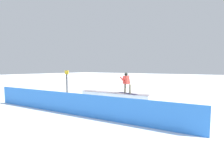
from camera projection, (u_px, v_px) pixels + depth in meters
ground_plane at (114, 103)px, 12.21m from camera, size 120.00×120.00×0.00m
grind_box at (114, 98)px, 12.18m from camera, size 5.08×1.08×0.74m
snowboarder at (126, 82)px, 11.67m from camera, size 1.56×0.77×1.36m
safety_fence at (73, 104)px, 9.15m from camera, size 12.28×1.17×1.12m
trail_marker at (67, 84)px, 13.72m from camera, size 0.40×0.10×2.20m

